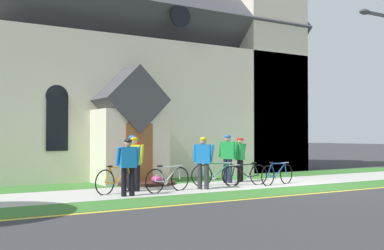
% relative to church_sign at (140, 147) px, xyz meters
% --- Properties ---
extents(ground, '(140.00, 140.00, 0.00)m').
position_rel_church_sign_xyz_m(ground, '(3.99, -0.01, -1.27)').
color(ground, '#333335').
extents(sidewalk_slab, '(32.00, 2.70, 0.01)m').
position_rel_church_sign_xyz_m(sidewalk_slab, '(2.31, -2.29, -1.27)').
color(sidewalk_slab, '#B7B5AD').
rests_on(sidewalk_slab, ground).
extents(grass_verge, '(32.00, 1.57, 0.01)m').
position_rel_church_sign_xyz_m(grass_verge, '(2.31, -4.42, -1.27)').
color(grass_verge, '#38722D').
rests_on(grass_verge, ground).
extents(church_lawn, '(24.00, 2.12, 0.01)m').
position_rel_church_sign_xyz_m(church_lawn, '(2.31, 0.12, -1.27)').
color(church_lawn, '#38722D').
rests_on(church_lawn, ground).
extents(curb_paint_stripe, '(28.00, 0.16, 0.01)m').
position_rel_church_sign_xyz_m(curb_paint_stripe, '(2.31, -5.36, -1.27)').
color(curb_paint_stripe, yellow).
rests_on(curb_paint_stripe, ground).
extents(church_building, '(14.56, 10.94, 14.09)m').
position_rel_church_sign_xyz_m(church_building, '(2.84, 5.40, 3.67)').
color(church_building, beige).
rests_on(church_building, ground).
extents(church_sign, '(2.32, 0.20, 1.97)m').
position_rel_church_sign_xyz_m(church_sign, '(0.00, 0.00, 0.00)').
color(church_sign, slate).
rests_on(church_sign, ground).
extents(flower_bed, '(2.11, 2.11, 0.34)m').
position_rel_church_sign_xyz_m(flower_bed, '(0.02, -0.46, -1.18)').
color(flower_bed, '#382319').
rests_on(flower_bed, ground).
extents(bicycle_blue, '(1.70, 0.45, 0.83)m').
position_rel_church_sign_xyz_m(bicycle_blue, '(-0.36, -2.79, -0.89)').
color(bicycle_blue, black).
rests_on(bicycle_blue, ground).
extents(bicycle_yellow, '(1.67, 0.72, 0.85)m').
position_rel_church_sign_xyz_m(bicycle_yellow, '(-1.78, -2.37, -0.89)').
color(bicycle_yellow, black).
rests_on(bicycle_yellow, ground).
extents(bicycle_red, '(1.78, 0.13, 0.79)m').
position_rel_church_sign_xyz_m(bicycle_red, '(2.71, -2.60, -0.90)').
color(bicycle_red, black).
rests_on(bicycle_red, ground).
extents(bicycle_black, '(1.73, 0.43, 0.81)m').
position_rel_church_sign_xyz_m(bicycle_black, '(3.81, -2.92, -0.90)').
color(bicycle_black, black).
rests_on(bicycle_black, ground).
extents(bicycle_white, '(1.76, 0.48, 0.83)m').
position_rel_church_sign_xyz_m(bicycle_white, '(1.86, -2.11, -0.89)').
color(bicycle_white, black).
rests_on(bicycle_white, ground).
extents(cyclist_in_blue_jersey, '(0.44, 0.73, 1.70)m').
position_rel_church_sign_xyz_m(cyclist_in_blue_jersey, '(-1.02, -1.65, -0.27)').
color(cyclist_in_blue_jersey, black).
rests_on(cyclist_in_blue_jersey, ground).
extents(cyclist_in_yellow_jersey, '(0.47, 0.71, 1.72)m').
position_rel_church_sign_xyz_m(cyclist_in_yellow_jersey, '(2.71, -1.55, -0.26)').
color(cyclist_in_yellow_jersey, '#191E38').
rests_on(cyclist_in_yellow_jersey, ground).
extents(cyclist_in_orange_jersey, '(0.60, 0.43, 1.61)m').
position_rel_church_sign_xyz_m(cyclist_in_orange_jersey, '(3.36, -1.42, -0.34)').
color(cyclist_in_orange_jersey, black).
rests_on(cyclist_in_orange_jersey, ground).
extents(cyclist_in_white_jersey, '(0.63, 0.33, 1.60)m').
position_rel_church_sign_xyz_m(cyclist_in_white_jersey, '(-1.83, -3.20, -0.34)').
color(cyclist_in_white_jersey, black).
rests_on(cyclist_in_white_jersey, ground).
extents(cyclist_in_green_jersey, '(0.44, 0.64, 1.65)m').
position_rel_church_sign_xyz_m(cyclist_in_green_jersey, '(-1.21, -2.21, -0.31)').
color(cyclist_in_green_jersey, black).
rests_on(cyclist_in_green_jersey, ground).
extents(cyclist_in_red_jersey, '(0.47, 0.58, 1.64)m').
position_rel_church_sign_xyz_m(cyclist_in_red_jersey, '(0.87, -2.83, -0.32)').
color(cyclist_in_red_jersey, '#2D2D33').
rests_on(cyclist_in_red_jersey, ground).
extents(roadside_conifer, '(4.07, 4.07, 6.87)m').
position_rel_church_sign_xyz_m(roadside_conifer, '(9.56, 5.95, 3.43)').
color(roadside_conifer, '#3D2D1E').
rests_on(roadside_conifer, ground).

